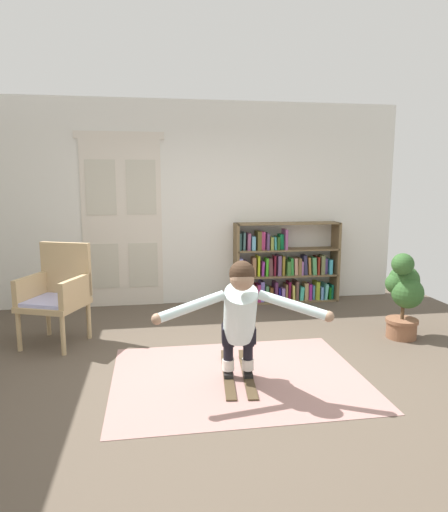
{
  "coord_description": "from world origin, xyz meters",
  "views": [
    {
      "loc": [
        -0.64,
        -3.99,
        1.78
      ],
      "look_at": [
        0.05,
        0.37,
        1.05
      ],
      "focal_mm": 31.89,
      "sensor_mm": 36.0,
      "label": 1
    }
  ],
  "objects": [
    {
      "name": "ground_plane",
      "position": [
        0.0,
        0.0,
        0.0
      ],
      "size": [
        7.2,
        7.2,
        0.0
      ],
      "primitive_type": "plane",
      "color": "brown"
    },
    {
      "name": "back_wall",
      "position": [
        0.0,
        2.6,
        1.45
      ],
      "size": [
        6.0,
        0.1,
        2.9
      ],
      "primitive_type": "cube",
      "color": "silver",
      "rests_on": "ground"
    },
    {
      "name": "double_door",
      "position": [
        -1.05,
        2.54,
        1.23
      ],
      "size": [
        1.22,
        0.05,
        2.45
      ],
      "color": "beige",
      "rests_on": "ground"
    },
    {
      "name": "rug",
      "position": [
        0.1,
        -0.13,
        0.0
      ],
      "size": [
        2.28,
        1.76,
        0.01
      ],
      "primitive_type": "cube",
      "color": "#A07770",
      "rests_on": "ground"
    },
    {
      "name": "bookshelf",
      "position": [
        1.25,
        2.39,
        0.5
      ],
      "size": [
        1.56,
        0.3,
        1.18
      ],
      "color": "brown",
      "rests_on": "ground"
    },
    {
      "name": "wicker_chair",
      "position": [
        -1.69,
        1.09,
        0.58
      ],
      "size": [
        0.78,
        0.78,
        1.1
      ],
      "color": "tan",
      "rests_on": "ground"
    },
    {
      "name": "potted_plant",
      "position": [
        2.18,
        0.66,
        0.53
      ],
      "size": [
        0.41,
        0.46,
        0.99
      ],
      "color": "brown",
      "rests_on": "ground"
    },
    {
      "name": "skis_pair",
      "position": [
        0.1,
        -0.1,
        0.02
      ],
      "size": [
        0.37,
        0.99,
        0.07
      ],
      "color": "#473723",
      "rests_on": "rug"
    },
    {
      "name": "person_skier",
      "position": [
        0.08,
        -0.32,
        0.67
      ],
      "size": [
        1.44,
        0.73,
        1.07
      ],
      "color": "white",
      "rests_on": "skis_pair"
    }
  ]
}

